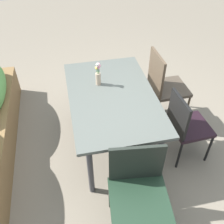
{
  "coord_description": "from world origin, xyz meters",
  "views": [
    {
      "loc": [
        -2.01,
        0.54,
        2.43
      ],
      "look_at": [
        0.08,
        0.09,
        0.52
      ],
      "focal_mm": 40.58,
      "sensor_mm": 36.0,
      "label": 1
    }
  ],
  "objects_px": {
    "dining_table": "(112,100)",
    "flower_vase": "(98,74)",
    "chair_near_left": "(185,124)",
    "chair_end_left": "(138,190)",
    "chair_near_right": "(164,84)"
  },
  "relations": [
    {
      "from": "dining_table",
      "to": "chair_end_left",
      "type": "bearing_deg",
      "value": -179.47
    },
    {
      "from": "dining_table",
      "to": "chair_near_right",
      "type": "distance_m",
      "value": 0.82
    },
    {
      "from": "chair_near_left",
      "to": "flower_vase",
      "type": "xyz_separation_m",
      "value": [
        0.56,
        0.86,
        0.4
      ]
    },
    {
      "from": "chair_end_left",
      "to": "flower_vase",
      "type": "xyz_separation_m",
      "value": [
        1.24,
        0.12,
        0.38
      ]
    },
    {
      "from": "flower_vase",
      "to": "dining_table",
      "type": "bearing_deg",
      "value": -154.22
    },
    {
      "from": "dining_table",
      "to": "flower_vase",
      "type": "distance_m",
      "value": 0.32
    },
    {
      "from": "chair_near_right",
      "to": "chair_near_left",
      "type": "bearing_deg",
      "value": -0.11
    },
    {
      "from": "dining_table",
      "to": "chair_near_left",
      "type": "bearing_deg",
      "value": -113.88
    },
    {
      "from": "chair_near_left",
      "to": "chair_end_left",
      "type": "xyz_separation_m",
      "value": [
        -0.68,
        0.74,
        0.03
      ]
    },
    {
      "from": "dining_table",
      "to": "chair_end_left",
      "type": "relative_size",
      "value": 1.64
    },
    {
      "from": "chair_near_left",
      "to": "flower_vase",
      "type": "relative_size",
      "value": 3.1
    },
    {
      "from": "chair_near_left",
      "to": "flower_vase",
      "type": "height_order",
      "value": "flower_vase"
    },
    {
      "from": "chair_near_right",
      "to": "dining_table",
      "type": "bearing_deg",
      "value": -67.18
    },
    {
      "from": "dining_table",
      "to": "chair_near_left",
      "type": "height_order",
      "value": "chair_near_left"
    },
    {
      "from": "dining_table",
      "to": "flower_vase",
      "type": "height_order",
      "value": "flower_vase"
    }
  ]
}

